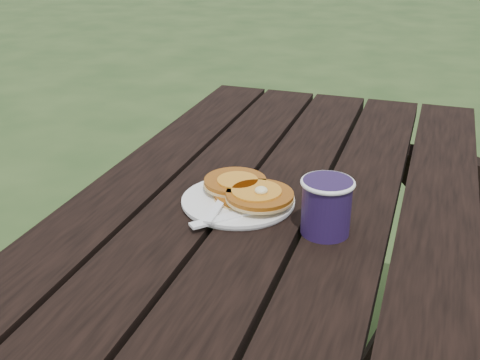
% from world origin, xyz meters
% --- Properties ---
extents(plate, '(0.27, 0.27, 0.01)m').
position_xyz_m(plate, '(-0.06, 0.14, 0.76)').
color(plate, white).
rests_on(plate, picnic_table).
extents(pancake_stack, '(0.19, 0.17, 0.04)m').
position_xyz_m(pancake_stack, '(-0.05, 0.15, 0.77)').
color(pancake_stack, '#995111').
rests_on(pancake_stack, plate).
extents(knife, '(0.14, 0.15, 0.00)m').
position_xyz_m(knife, '(-0.04, 0.07, 0.76)').
color(knife, white).
rests_on(knife, plate).
extents(fork, '(0.04, 0.16, 0.01)m').
position_xyz_m(fork, '(-0.08, 0.07, 0.77)').
color(fork, white).
rests_on(fork, plate).
extents(coffee_cup, '(0.09, 0.09, 0.10)m').
position_xyz_m(coffee_cup, '(0.12, 0.08, 0.81)').
color(coffee_cup, '#21133A').
rests_on(coffee_cup, picnic_table).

